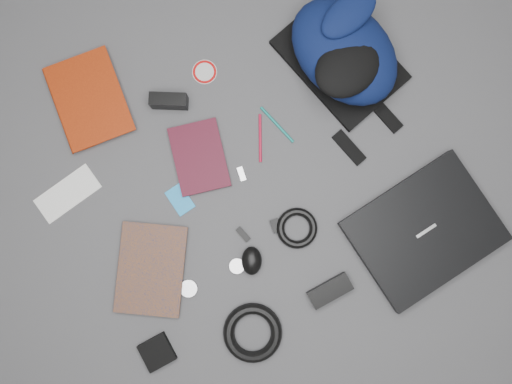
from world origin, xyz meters
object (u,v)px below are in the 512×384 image
object	(u,v)px
backpack	(344,52)
comic_book	(118,266)
textbook_red	(57,112)
pouch	(157,352)
laptop	(424,231)
dvd_case	(199,157)
compact_camera	(169,101)
power_brick	(330,291)
mouse	(252,261)

from	to	relation	value
backpack	comic_book	size ratio (longest dim) A/B	1.49
textbook_red	pouch	bearing A→B (deg)	-87.50
laptop	dvd_case	distance (m)	0.72
textbook_red	comic_book	world-z (taller)	textbook_red
comic_book	compact_camera	size ratio (longest dim) A/B	2.45
comic_book	pouch	bearing A→B (deg)	-59.39
comic_book	power_brick	distance (m)	0.65
laptop	dvd_case	xyz separation A→B (m)	(-0.56, 0.45, -0.01)
laptop	textbook_red	bearing A→B (deg)	128.99
backpack	compact_camera	size ratio (longest dim) A/B	3.66
textbook_red	power_brick	bearing A→B (deg)	-54.14
pouch	power_brick	bearing A→B (deg)	-0.99
textbook_red	pouch	world-z (taller)	textbook_red
pouch	mouse	bearing A→B (deg)	23.49
compact_camera	power_brick	bearing A→B (deg)	-47.67
textbook_red	dvd_case	bearing A→B (deg)	-38.73
compact_camera	laptop	bearing A→B (deg)	-25.08
textbook_red	comic_book	distance (m)	0.51
textbook_red	mouse	world-z (taller)	mouse
mouse	power_brick	world-z (taller)	mouse
comic_book	dvd_case	xyz separation A→B (m)	(0.35, 0.23, -0.00)
mouse	comic_book	bearing A→B (deg)	-177.92
backpack	mouse	xyz separation A→B (m)	(-0.48, -0.49, -0.06)
dvd_case	laptop	bearing A→B (deg)	-31.65
power_brick	pouch	bearing A→B (deg)	170.90
textbook_red	pouch	xyz separation A→B (m)	(0.04, -0.80, -0.00)
backpack	mouse	bearing A→B (deg)	-155.02
comic_book	mouse	distance (m)	0.41
backpack	comic_book	world-z (taller)	backpack
compact_camera	pouch	size ratio (longest dim) A/B	1.26
backpack	compact_camera	world-z (taller)	backpack
backpack	power_brick	bearing A→B (deg)	-134.31
laptop	power_brick	xyz separation A→B (m)	(-0.33, -0.07, -0.00)
laptop	comic_book	bearing A→B (deg)	153.64
backpack	power_brick	size ratio (longest dim) A/B	3.11
dvd_case	power_brick	bearing A→B (deg)	-58.95
mouse	pouch	xyz separation A→B (m)	(-0.36, -0.16, -0.01)
compact_camera	mouse	world-z (taller)	compact_camera
mouse	compact_camera	bearing A→B (deg)	117.21
textbook_red	dvd_case	world-z (taller)	textbook_red
backpack	pouch	xyz separation A→B (m)	(-0.84, -0.65, -0.07)
textbook_red	comic_book	bearing A→B (deg)	-88.53
backpack	laptop	bearing A→B (deg)	-106.24
compact_camera	pouch	distance (m)	0.76
backpack	comic_book	distance (m)	0.94
textbook_red	mouse	distance (m)	0.76
dvd_case	textbook_red	bearing A→B (deg)	148.90
backpack	laptop	size ratio (longest dim) A/B	0.99
textbook_red	comic_book	size ratio (longest dim) A/B	1.03
backpack	mouse	distance (m)	0.69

